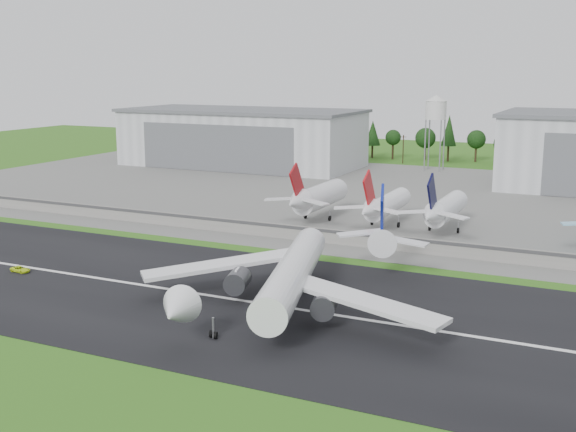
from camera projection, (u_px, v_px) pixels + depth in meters
The scene contains 14 objects.
ground at pixel (181, 314), 118.43m from camera, with size 600.00×600.00×0.00m, color #386A19.
runway at pixel (213, 296), 127.26m from camera, with size 320.00×60.00×0.10m, color black.
runway_centerline at pixel (213, 296), 127.25m from camera, with size 220.00×1.00×0.02m, color white.
apron at pixel (397, 197), 224.54m from camera, with size 320.00×150.00×0.10m, color slate.
blast_fence at pixel (314, 234), 166.69m from camera, with size 240.00×0.61×3.50m.
hangar_west at pixel (242, 137), 295.62m from camera, with size 97.00×44.00×23.20m.
water_tower at pixel (436, 107), 279.19m from camera, with size 8.40×8.40×29.40m.
utility_poles at pixel (455, 166), 295.30m from camera, with size 230.00×3.00×12.00m, color black, non-canonical shape.
treeline at pixel (463, 162), 308.56m from camera, with size 320.00×16.00×22.00m, color black, non-canonical shape.
main_airliner at pixel (291, 281), 119.38m from camera, with size 55.09×58.29×18.17m.
ground_vehicle at pixel (20, 269), 142.04m from camera, with size 1.93×4.19×1.17m, color #D2F01C.
parked_jet_red_a at pixel (316, 197), 188.65m from camera, with size 7.36×31.29×16.91m.
parked_jet_red_b at pixel (384, 205), 180.81m from camera, with size 7.36×31.29×16.34m.
parked_jet_navy at pixel (443, 209), 174.48m from camera, with size 7.36×31.29×16.50m.
Camera 1 is at (64.41, -94.23, 39.57)m, focal length 45.00 mm.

